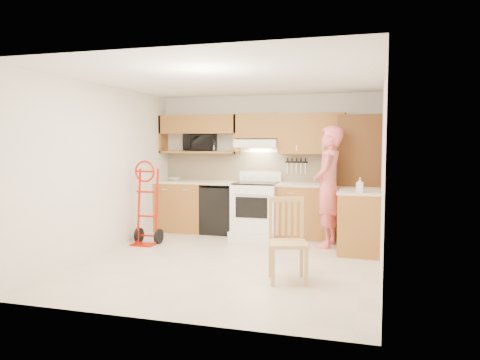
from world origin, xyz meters
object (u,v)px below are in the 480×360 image
at_px(microwave, 200,142).
at_px(hand_truck, 145,207).
at_px(range, 255,205).
at_px(dining_chair, 288,240).
at_px(person, 328,187).

bearing_deg(microwave, hand_truck, -113.48).
relative_size(range, hand_truck, 0.92).
relative_size(microwave, range, 0.51).
bearing_deg(hand_truck, microwave, 74.40).
relative_size(microwave, hand_truck, 0.47).
height_order(microwave, dining_chair, microwave).
relative_size(range, person, 0.59).
bearing_deg(person, microwave, -102.44).
bearing_deg(hand_truck, range, 35.38).
distance_m(person, dining_chair, 2.10).
xyz_separation_m(range, dining_chair, (1.02, -2.43, -0.07)).
relative_size(person, dining_chair, 1.93).
bearing_deg(microwave, dining_chair, -58.56).
bearing_deg(range, hand_truck, -145.93).
height_order(range, dining_chair, range).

